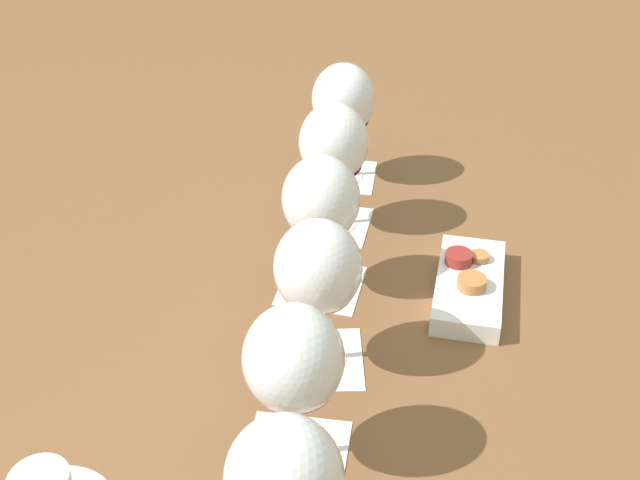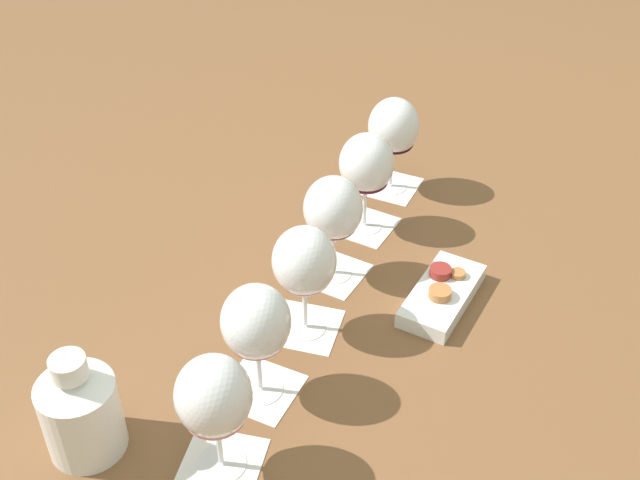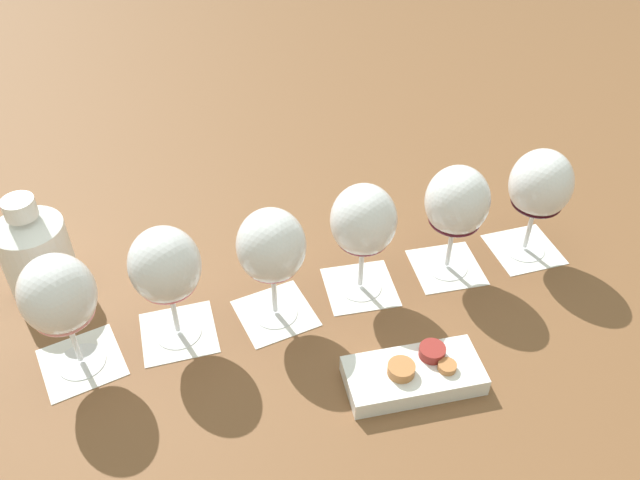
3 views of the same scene
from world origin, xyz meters
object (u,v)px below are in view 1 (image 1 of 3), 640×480
wine_glass_3 (321,205)px  snack_dish (469,285)px  wine_glass_4 (334,147)px  wine_glass_1 (293,365)px  wine_glass_5 (343,104)px  wine_glass_2 (318,274)px

wine_glass_3 → snack_dish: wine_glass_3 is taller
wine_glass_3 → wine_glass_4: 0.14m
wine_glass_4 → snack_dish: (-0.22, -0.03, -0.11)m
wine_glass_1 → snack_dish: (0.07, -0.32, -0.11)m
wine_glass_5 → snack_dish: (-0.32, 0.06, -0.11)m
wine_glass_3 → wine_glass_5: same height
wine_glass_1 → snack_dish: bearing=-77.3°
wine_glass_1 → snack_dish: 0.34m
wine_glass_3 → wine_glass_2: bearing=140.6°
wine_glass_1 → wine_glass_4: size_ratio=1.00×
wine_glass_3 → wine_glass_4: bearing=-44.9°
wine_glass_1 → wine_glass_4: same height
wine_glass_3 → wine_glass_5: size_ratio=1.00×
wine_glass_5 → snack_dish: wine_glass_5 is taller
wine_glass_3 → wine_glass_4: size_ratio=1.00×
wine_glass_1 → wine_glass_5: size_ratio=1.00×
wine_glass_2 → wine_glass_3: 0.13m
wine_glass_2 → wine_glass_5: (0.30, -0.28, 0.00)m
wine_glass_2 → wine_glass_5: same height
wine_glass_2 → wine_glass_4: bearing=-42.2°
wine_glass_4 → snack_dish: wine_glass_4 is taller
wine_glass_2 → snack_dish: 0.24m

